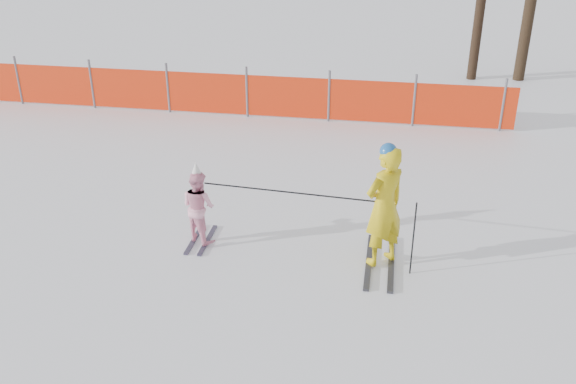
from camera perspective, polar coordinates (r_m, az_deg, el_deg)
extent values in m
plane|color=white|center=(9.84, -0.48, -6.50)|extent=(120.00, 120.00, 0.00)
cube|color=black|center=(9.97, 7.20, -6.12)|extent=(0.09, 1.57, 0.04)
cube|color=black|center=(9.97, 9.16, -6.27)|extent=(0.09, 1.57, 0.04)
imported|color=gold|center=(9.49, 8.55, -1.27)|extent=(0.81, 0.80, 1.89)
sphere|color=#1C569A|center=(9.13, 8.91, 3.58)|extent=(0.25, 0.25, 0.25)
cube|color=black|center=(10.59, -8.32, -4.16)|extent=(0.09, 0.96, 0.03)
cube|color=black|center=(10.53, -7.17, -4.27)|extent=(0.09, 0.96, 0.03)
imported|color=#FDA5C2|center=(10.26, -7.95, -1.25)|extent=(0.73, 0.69, 1.20)
cone|color=silver|center=(9.98, -8.18, 2.01)|extent=(0.19, 0.19, 0.24)
cylinder|color=black|center=(9.52, 11.07, -4.12)|extent=(0.02, 0.02, 1.19)
cylinder|color=black|center=(9.67, -0.02, -0.01)|extent=(2.66, 0.22, 0.02)
cylinder|color=#595960|center=(18.05, -22.83, 9.13)|extent=(0.06, 0.06, 1.25)
cylinder|color=#595960|center=(17.08, -17.04, 9.16)|extent=(0.06, 0.06, 1.25)
cylinder|color=#595960|center=(16.31, -10.62, 9.07)|extent=(0.06, 0.06, 1.25)
cylinder|color=#595960|center=(15.75, -3.67, 8.86)|extent=(0.06, 0.06, 1.25)
cylinder|color=#595960|center=(15.44, 3.66, 8.49)|extent=(0.06, 0.06, 1.25)
cylinder|color=#595960|center=(15.38, 11.16, 7.97)|extent=(0.06, 0.06, 1.25)
cylinder|color=#595960|center=(15.58, 18.57, 7.33)|extent=(0.06, 0.06, 1.25)
cube|color=red|center=(16.28, -10.07, 8.81)|extent=(16.32, 0.03, 1.00)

